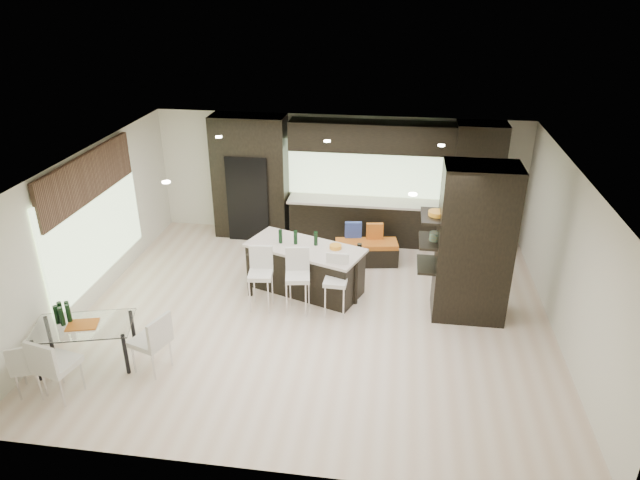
% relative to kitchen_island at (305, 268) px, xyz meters
% --- Properties ---
extents(ground, '(8.00, 8.00, 0.00)m').
position_rel_kitchen_island_xyz_m(ground, '(0.31, -0.83, -0.44)').
color(ground, beige).
rests_on(ground, ground).
extents(back_wall, '(8.00, 0.02, 2.70)m').
position_rel_kitchen_island_xyz_m(back_wall, '(0.31, 2.67, 0.91)').
color(back_wall, silver).
rests_on(back_wall, ground).
extents(left_wall, '(0.02, 7.00, 2.70)m').
position_rel_kitchen_island_xyz_m(left_wall, '(-3.69, -0.83, 0.91)').
color(left_wall, silver).
rests_on(left_wall, ground).
extents(right_wall, '(0.02, 7.00, 2.70)m').
position_rel_kitchen_island_xyz_m(right_wall, '(4.31, -0.83, 0.91)').
color(right_wall, silver).
rests_on(right_wall, ground).
extents(ceiling, '(8.00, 7.00, 0.02)m').
position_rel_kitchen_island_xyz_m(ceiling, '(0.31, -0.83, 2.26)').
color(ceiling, white).
rests_on(ceiling, ground).
extents(window_left, '(0.04, 3.20, 1.90)m').
position_rel_kitchen_island_xyz_m(window_left, '(-3.65, -0.63, 0.91)').
color(window_left, '#B2D199').
rests_on(window_left, left_wall).
extents(window_back, '(3.40, 0.04, 1.20)m').
position_rel_kitchen_island_xyz_m(window_back, '(0.91, 2.63, 1.11)').
color(window_back, '#B2D199').
rests_on(window_back, back_wall).
extents(stone_accent, '(0.08, 3.00, 0.80)m').
position_rel_kitchen_island_xyz_m(stone_accent, '(-3.62, -0.63, 1.81)').
color(stone_accent, brown).
rests_on(stone_accent, left_wall).
extents(ceiling_spots, '(4.00, 3.00, 0.02)m').
position_rel_kitchen_island_xyz_m(ceiling_spots, '(0.31, -0.58, 2.24)').
color(ceiling_spots, white).
rests_on(ceiling_spots, ceiling).
extents(back_cabinetry, '(6.80, 0.68, 2.70)m').
position_rel_kitchen_island_xyz_m(back_cabinetry, '(0.81, 2.34, 0.91)').
color(back_cabinetry, black).
rests_on(back_cabinetry, ground).
extents(refrigerator, '(0.90, 0.68, 1.90)m').
position_rel_kitchen_island_xyz_m(refrigerator, '(-1.59, 2.29, 0.51)').
color(refrigerator, black).
rests_on(refrigerator, ground).
extents(partition_column, '(1.20, 0.80, 2.70)m').
position_rel_kitchen_island_xyz_m(partition_column, '(2.91, -0.43, 0.91)').
color(partition_column, black).
rests_on(partition_column, ground).
extents(kitchen_island, '(2.32, 1.59, 0.89)m').
position_rel_kitchen_island_xyz_m(kitchen_island, '(0.00, 0.00, 0.00)').
color(kitchen_island, black).
rests_on(kitchen_island, ground).
extents(stool_left, '(0.45, 0.45, 0.92)m').
position_rel_kitchen_island_xyz_m(stool_left, '(-0.65, -0.76, 0.02)').
color(stool_left, beige).
rests_on(stool_left, ground).
extents(stool_mid, '(0.48, 0.48, 0.93)m').
position_rel_kitchen_island_xyz_m(stool_mid, '(0.00, -0.76, 0.02)').
color(stool_mid, beige).
rests_on(stool_mid, ground).
extents(stool_right, '(0.40, 0.40, 0.88)m').
position_rel_kitchen_island_xyz_m(stool_right, '(0.65, -0.75, -0.00)').
color(stool_right, beige).
rests_on(stool_right, ground).
extents(bench, '(1.32, 0.68, 0.48)m').
position_rel_kitchen_island_xyz_m(bench, '(1.05, 1.22, -0.20)').
color(bench, black).
rests_on(bench, ground).
extents(floor_vase, '(0.59, 0.59, 1.23)m').
position_rel_kitchen_island_xyz_m(floor_vase, '(2.59, -0.60, 0.17)').
color(floor_vase, '#45533B').
rests_on(floor_vase, ground).
extents(dining_table, '(1.57, 1.14, 0.68)m').
position_rel_kitchen_island_xyz_m(dining_table, '(-2.88, -2.67, -0.10)').
color(dining_table, white).
rests_on(dining_table, ground).
extents(chair_near, '(0.60, 0.60, 0.92)m').
position_rel_kitchen_island_xyz_m(chair_near, '(-2.88, -3.40, 0.02)').
color(chair_near, beige).
rests_on(chair_near, ground).
extents(chair_far, '(0.56, 0.56, 0.80)m').
position_rel_kitchen_island_xyz_m(chair_far, '(-3.32, -3.37, -0.04)').
color(chair_far, beige).
rests_on(chair_far, ground).
extents(chair_end, '(0.61, 0.61, 0.89)m').
position_rel_kitchen_island_xyz_m(chair_end, '(-1.86, -2.67, -0.00)').
color(chair_end, beige).
rests_on(chair_end, ground).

